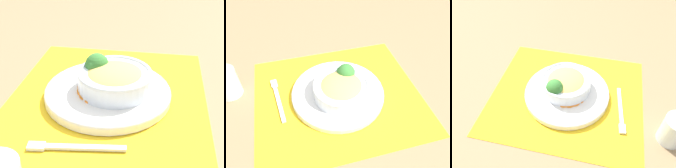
{
  "view_description": "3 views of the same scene",
  "coord_description": "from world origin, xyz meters",
  "views": [
    {
      "loc": [
        -0.6,
        -0.11,
        0.4
      ],
      "look_at": [
        0.01,
        -0.01,
        0.03
      ],
      "focal_mm": 50.0,
      "sensor_mm": 36.0,
      "label": 1
    },
    {
      "loc": [
        -0.12,
        -0.45,
        0.53
      ],
      "look_at": [
        0.0,
        0.01,
        0.04
      ],
      "focal_mm": 35.0,
      "sensor_mm": 36.0,
      "label": 2
    },
    {
      "loc": [
        -0.1,
        0.49,
        0.59
      ],
      "look_at": [
        0.01,
        -0.0,
        0.05
      ],
      "focal_mm": 35.0,
      "sensor_mm": 36.0,
      "label": 3
    }
  ],
  "objects": [
    {
      "name": "ground_plane",
      "position": [
        0.0,
        0.0,
        0.0
      ],
      "size": [
        4.0,
        4.0,
        0.0
      ],
      "primitive_type": "plane",
      "color": "#8C704C"
    },
    {
      "name": "carrot_slice_middle",
      "position": [
        -0.02,
        0.05,
        0.02
      ],
      "size": [
        0.04,
        0.04,
        0.01
      ],
      "color": "orange",
      "rests_on": "plate"
    },
    {
      "name": "water_glass",
      "position": [
        -0.33,
        0.1,
        0.04
      ],
      "size": [
        0.07,
        0.07,
        0.09
      ],
      "color": "silver",
      "rests_on": "ground_plane"
    },
    {
      "name": "fork",
      "position": [
        -0.19,
        0.04,
        0.01
      ],
      "size": [
        0.04,
        0.18,
        0.01
      ],
      "rotation": [
        0.0,
        0.0,
        0.12
      ],
      "color": "silver",
      "rests_on": "placemat"
    },
    {
      "name": "placemat",
      "position": [
        0.0,
        0.0,
        0.0
      ],
      "size": [
        0.52,
        0.45,
        0.0
      ],
      "color": "yellow",
      "rests_on": "ground_plane"
    },
    {
      "name": "carrot_slice_extra",
      "position": [
        -0.04,
        0.02,
        0.02
      ],
      "size": [
        0.04,
        0.04,
        0.01
      ],
      "color": "orange",
      "rests_on": "plate"
    },
    {
      "name": "plate",
      "position": [
        0.0,
        0.0,
        0.02
      ],
      "size": [
        0.29,
        0.29,
        0.02
      ],
      "color": "white",
      "rests_on": "placemat"
    },
    {
      "name": "carrot_slice_near",
      "position": [
        -0.0,
        0.05,
        0.02
      ],
      "size": [
        0.04,
        0.04,
        0.01
      ],
      "color": "orange",
      "rests_on": "plate"
    },
    {
      "name": "bowl",
      "position": [
        0.01,
        -0.02,
        0.05
      ],
      "size": [
        0.17,
        0.17,
        0.06
      ],
      "color": "silver",
      "rests_on": "plate"
    },
    {
      "name": "broccoli_floret",
      "position": [
        0.03,
        0.03,
        0.06
      ],
      "size": [
        0.06,
        0.06,
        0.07
      ],
      "color": "#759E51",
      "rests_on": "plate"
    },
    {
      "name": "carrot_slice_far",
      "position": [
        -0.03,
        0.04,
        0.02
      ],
      "size": [
        0.04,
        0.04,
        0.01
      ],
      "color": "orange",
      "rests_on": "plate"
    }
  ]
}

